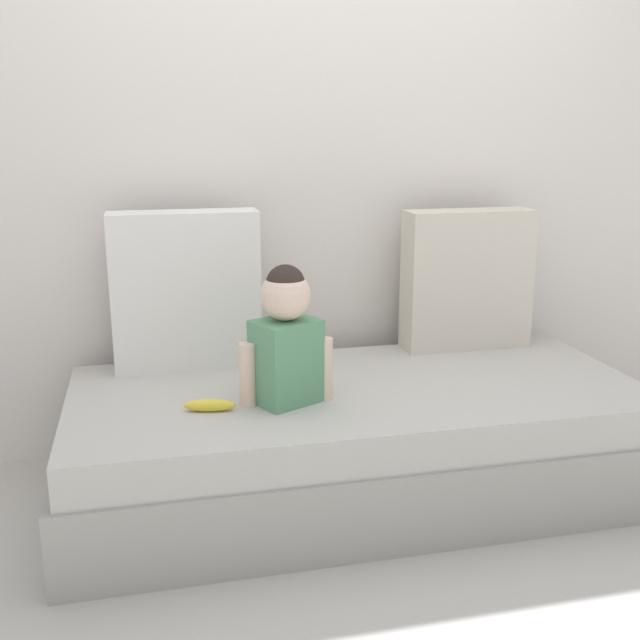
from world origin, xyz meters
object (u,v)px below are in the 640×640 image
object	(u,v)px
throw_pillow_left	(186,290)
toddler	(286,335)
banana	(210,405)
throw_pillow_right	(467,280)
couch	(357,439)

from	to	relation	value
throw_pillow_left	toddler	world-z (taller)	throw_pillow_left
banana	throw_pillow_right	bearing A→B (deg)	24.03
throw_pillow_right	banana	size ratio (longest dim) A/B	3.35
toddler	banana	distance (m)	0.34
throw_pillow_right	toddler	size ratio (longest dim) A/B	1.22
throw_pillow_right	banana	bearing A→B (deg)	-155.97
throw_pillow_right	toddler	xyz separation A→B (m)	(-0.85, -0.47, -0.05)
couch	throw_pillow_right	xyz separation A→B (m)	(0.57, 0.37, 0.49)
toddler	banana	world-z (taller)	toddler
throw_pillow_right	banana	world-z (taller)	throw_pillow_right
throw_pillow_left	toddler	xyz separation A→B (m)	(0.29, -0.47, -0.07)
couch	throw_pillow_right	world-z (taller)	throw_pillow_right
couch	banana	world-z (taller)	banana
throw_pillow_left	throw_pillow_right	distance (m)	1.14
couch	throw_pillow_right	distance (m)	0.84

